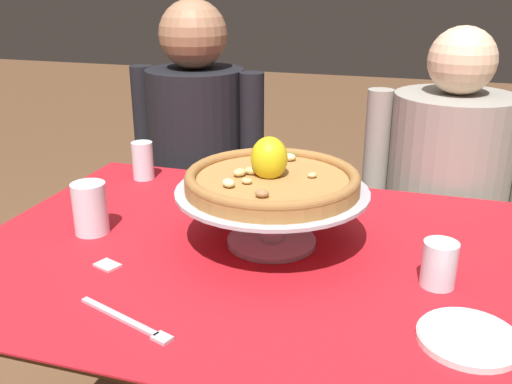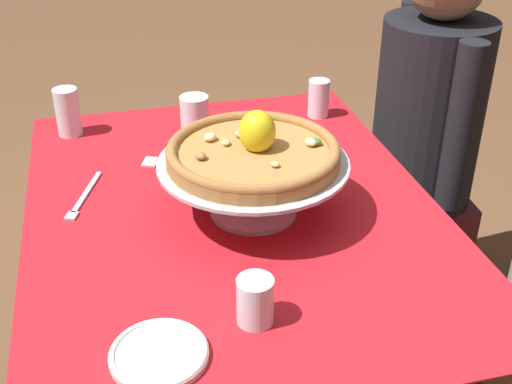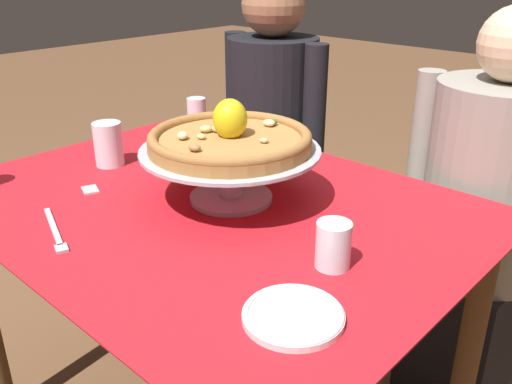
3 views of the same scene
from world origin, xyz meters
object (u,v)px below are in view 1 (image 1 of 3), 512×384
object	(u,v)px
sugar_packet	(107,265)
diner_left	(199,188)
water_glass_side_left	(90,211)
dinner_fork	(129,322)
pizza	(272,178)
diner_right	(442,225)
side_plate	(469,337)
water_glass_back_left	(143,163)
water_glass_side_right	(439,267)
pizza_stand	(272,206)

from	to	relation	value
sugar_packet	diner_left	size ratio (longest dim) A/B	0.04
water_glass_side_left	dinner_fork	bearing A→B (deg)	-49.54
water_glass_side_left	sugar_packet	size ratio (longest dim) A/B	2.41
pizza	diner_right	distance (m)	0.81
side_plate	sugar_packet	world-z (taller)	side_plate
water_glass_side_left	water_glass_back_left	bearing A→B (deg)	99.26
pizza	side_plate	xyz separation A→B (m)	(0.41, -0.26, -0.14)
water_glass_back_left	water_glass_side_right	distance (m)	0.92
water_glass_side_left	dinner_fork	distance (m)	0.41
diner_right	sugar_packet	bearing A→B (deg)	-129.05
pizza_stand	diner_right	world-z (taller)	diner_right
pizza_stand	water_glass_back_left	distance (m)	0.57
water_glass_back_left	side_plate	bearing A→B (deg)	-32.99
diner_right	water_glass_side_left	bearing A→B (deg)	-138.88
sugar_packet	side_plate	bearing A→B (deg)	-4.76
side_plate	diner_left	bearing A→B (deg)	132.90
water_glass_side_left	side_plate	size ratio (longest dim) A/B	0.72
dinner_fork	diner_left	world-z (taller)	diner_left
pizza	diner_left	size ratio (longest dim) A/B	0.30
side_plate	pizza_stand	bearing A→B (deg)	147.34
pizza_stand	water_glass_side_right	size ratio (longest dim) A/B	4.63
water_glass_back_left	water_glass_side_left	size ratio (longest dim) A/B	0.91
pizza_stand	dinner_fork	bearing A→B (deg)	-112.11
dinner_fork	sugar_packet	size ratio (longest dim) A/B	4.22
pizza_stand	water_glass_back_left	xyz separation A→B (m)	(-0.48, 0.31, -0.04)
side_plate	sugar_packet	xyz separation A→B (m)	(-0.70, 0.06, -0.01)
pizza_stand	diner_right	size ratio (longest dim) A/B	0.35
pizza	side_plate	size ratio (longest dim) A/B	2.25
pizza	water_glass_back_left	distance (m)	0.58
diner_right	pizza	bearing A→B (deg)	-121.25
side_plate	diner_right	world-z (taller)	diner_right
water_glass_side_right	water_glass_side_left	bearing A→B (deg)	178.57
water_glass_side_left	diner_right	bearing A→B (deg)	41.12
diner_left	diner_right	distance (m)	0.83
water_glass_back_left	diner_right	size ratio (longest dim) A/B	0.09
dinner_fork	diner_left	xyz separation A→B (m)	(-0.30, 1.03, -0.16)
water_glass_side_right	sugar_packet	bearing A→B (deg)	-169.61
water_glass_side_right	dinner_fork	bearing A→B (deg)	-150.17
sugar_packet	diner_right	size ratio (longest dim) A/B	0.04
water_glass_back_left	dinner_fork	size ratio (longest dim) A/B	0.52
water_glass_back_left	sugar_packet	xyz separation A→B (m)	(0.18, -0.51, -0.04)
water_glass_back_left	water_glass_side_right	bearing A→B (deg)	-25.43
dinner_fork	sugar_packet	world-z (taller)	dinner_fork
pizza_stand	pizza	distance (m)	0.06
side_plate	sugar_packet	bearing A→B (deg)	175.24
pizza_stand	water_glass_side_right	xyz separation A→B (m)	(0.35, -0.08, -0.05)
water_glass_back_left	dinner_fork	distance (m)	0.76
dinner_fork	diner_right	xyz separation A→B (m)	(0.53, 1.00, -0.18)
water_glass_side_left	pizza_stand	bearing A→B (deg)	8.68
diner_right	dinner_fork	bearing A→B (deg)	-117.96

